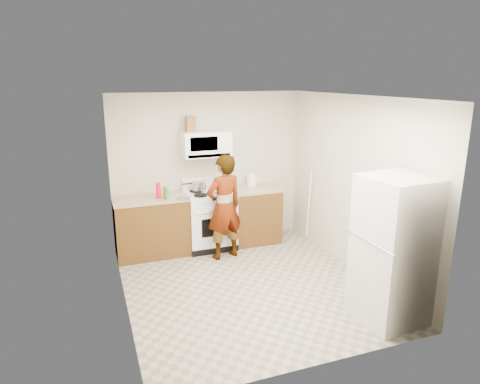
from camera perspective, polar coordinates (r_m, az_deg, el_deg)
name	(u,v)px	position (r m, az deg, el deg)	size (l,w,h in m)	color
floor	(248,285)	(5.94, 1.03, -12.25)	(3.60, 3.60, 0.00)	gray
back_wall	(209,169)	(7.13, -4.10, 3.09)	(3.20, 0.02, 2.50)	beige
right_wall	(353,186)	(6.22, 14.89, 0.81)	(0.02, 3.60, 2.50)	beige
cabinet_left	(152,227)	(6.86, -11.67, -4.63)	(1.12, 0.62, 0.90)	#563814
counter_left	(150,199)	(6.72, -11.89, -0.88)	(1.14, 0.64, 0.04)	tan
cabinet_right	(254,215)	(7.28, 1.83, -3.15)	(0.80, 0.62, 0.90)	#563814
counter_right	(254,189)	(7.15, 1.86, 0.41)	(0.82, 0.64, 0.04)	tan
gas_range	(210,219)	(7.02, -4.08, -3.57)	(0.76, 0.65, 1.13)	white
microwave	(206,144)	(6.85, -4.56, 6.42)	(0.76, 0.38, 0.40)	white
person	(224,207)	(6.50, -2.13, -2.04)	(0.59, 0.39, 1.63)	tan
fridge	(393,250)	(5.13, 19.73, -7.34)	(0.70, 0.70, 1.70)	silver
kettle	(252,180)	(7.24, 1.59, 1.54)	(0.16, 0.16, 0.20)	white
jug	(190,124)	(6.79, -6.63, 9.00)	(0.14, 0.14, 0.24)	brown
saucepan	(198,186)	(6.98, -5.57, 0.87)	(0.25, 0.25, 0.13)	#B9BABE
tray	(218,192)	(6.83, -2.93, 0.01)	(0.25, 0.16, 0.05)	silver
bottle_spray	(158,191)	(6.61, -10.84, 0.19)	(0.07, 0.07, 0.25)	red
bottle_hot_sauce	(165,192)	(6.63, -9.99, -0.03)	(0.06, 0.06, 0.18)	#ED521A
bottle_green_cap	(167,194)	(6.53, -9.75, -0.22)	(0.06, 0.06, 0.19)	#1A922B
pot_lid	(184,198)	(6.60, -7.50, -0.76)	(0.26, 0.26, 0.01)	silver
broom	(309,205)	(7.30, 9.17, -1.77)	(0.03, 0.03, 1.27)	white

